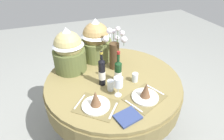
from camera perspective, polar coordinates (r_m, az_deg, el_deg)
ground at (r=2.42m, az=0.29°, el=-16.62°), size 8.00×8.00×0.00m
dining_table at (r=2.01m, az=0.33°, el=-5.77°), size 1.40×1.40×0.73m
place_setting_left at (r=1.58m, az=-4.95°, el=-9.74°), size 0.43×0.42×0.16m
place_setting_right at (r=1.68m, az=10.14°, el=-7.14°), size 0.42×0.37×0.16m
flower_vase at (r=1.98m, az=0.74°, el=6.05°), size 0.24×0.20×0.47m
wine_bottle_left at (r=1.81m, az=1.86°, el=-0.38°), size 0.07×0.07×0.34m
wine_bottle_right at (r=1.76m, az=-3.08°, el=-0.61°), size 0.07×0.07×0.36m
wine_glass_left at (r=1.63m, az=1.94°, el=-3.84°), size 0.08×0.08×0.19m
tumbler_near_left at (r=1.87m, az=7.00°, el=-2.25°), size 0.06×0.06×0.09m
tumbler_near_right at (r=1.74m, az=-0.44°, el=-4.68°), size 0.06×0.06×0.11m
book_on_table at (r=1.52m, az=4.80°, el=-14.01°), size 0.22×0.19×0.02m
gift_tub_back_left at (r=1.99m, az=-13.07°, el=6.35°), size 0.34×0.34×0.48m
gift_tub_back_centre at (r=2.17m, az=-4.87°, el=9.51°), size 0.35×0.35×0.49m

